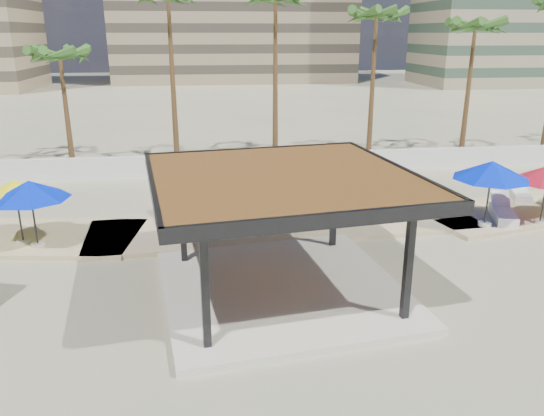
{
  "coord_description": "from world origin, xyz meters",
  "views": [
    {
      "loc": [
        -1.2,
        -13.35,
        7.71
      ],
      "look_at": [
        1.18,
        5.51,
        1.4
      ],
      "focal_mm": 35.0,
      "sensor_mm": 36.0,
      "label": 1
    }
  ],
  "objects_px": {
    "lounger_b": "(503,214)",
    "pavilion_central": "(282,223)",
    "lounger_d": "(520,193)",
    "lounger_a": "(170,213)",
    "lounger_c": "(419,207)"
  },
  "relations": [
    {
      "from": "lounger_b",
      "to": "pavilion_central",
      "type": "bearing_deg",
      "value": 135.62
    },
    {
      "from": "lounger_d",
      "to": "pavilion_central",
      "type": "bearing_deg",
      "value": 143.49
    },
    {
      "from": "pavilion_central",
      "to": "lounger_b",
      "type": "xyz_separation_m",
      "value": [
        10.22,
        5.1,
        -1.88
      ]
    },
    {
      "from": "pavilion_central",
      "to": "lounger_a",
      "type": "distance_m",
      "value": 8.22
    },
    {
      "from": "lounger_b",
      "to": "lounger_a",
      "type": "bearing_deg",
      "value": 101.34
    },
    {
      "from": "pavilion_central",
      "to": "lounger_c",
      "type": "xyz_separation_m",
      "value": [
        7.07,
        6.5,
        -1.89
      ]
    },
    {
      "from": "pavilion_central",
      "to": "lounger_d",
      "type": "xyz_separation_m",
      "value": [
        12.64,
        7.85,
        -1.9
      ]
    },
    {
      "from": "pavilion_central",
      "to": "lounger_b",
      "type": "bearing_deg",
      "value": 18.73
    },
    {
      "from": "lounger_c",
      "to": "lounger_d",
      "type": "height_order",
      "value": "lounger_c"
    },
    {
      "from": "lounger_d",
      "to": "lounger_b",
      "type": "bearing_deg",
      "value": 160.29
    },
    {
      "from": "pavilion_central",
      "to": "lounger_c",
      "type": "relative_size",
      "value": 3.6
    },
    {
      "from": "lounger_a",
      "to": "lounger_c",
      "type": "bearing_deg",
      "value": -96.83
    },
    {
      "from": "lounger_c",
      "to": "pavilion_central",
      "type": "bearing_deg",
      "value": 130.17
    },
    {
      "from": "lounger_b",
      "to": "lounger_d",
      "type": "distance_m",
      "value": 3.67
    },
    {
      "from": "pavilion_central",
      "to": "lounger_c",
      "type": "height_order",
      "value": "pavilion_central"
    }
  ]
}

